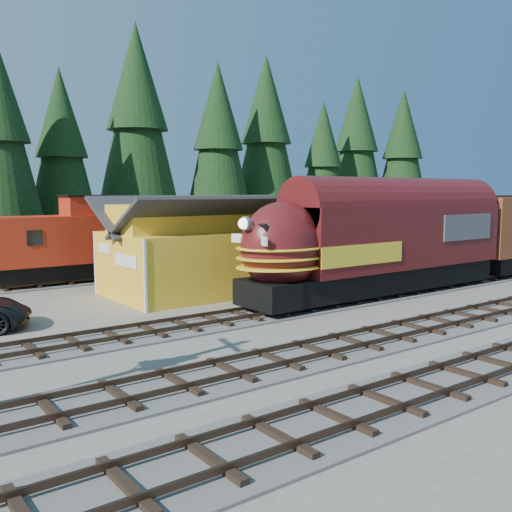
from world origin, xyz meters
TOP-DOWN VIEW (x-y plane):
  - ground at (0.00, 0.00)m, footprint 120.00×120.00m
  - track_siding at (10.00, 4.00)m, footprint 68.00×3.20m
  - depot at (-0.00, 10.50)m, footprint 12.80×7.00m
  - conifer_backdrop at (5.47, 25.65)m, footprint 80.09×21.03m
  - locomotive at (5.26, 4.00)m, footprint 17.43×3.46m
  - caboose at (-5.83, 18.00)m, footprint 9.36×2.72m

SIDE VIEW (x-z plane):
  - ground at x=0.00m, z-range 0.00..0.00m
  - track_siding at x=10.00m, z-range -0.11..0.22m
  - caboose at x=-5.83m, z-range 0.00..4.87m
  - locomotive at x=5.26m, z-range 0.37..5.11m
  - depot at x=0.00m, z-range 0.31..5.61m
  - conifer_backdrop at x=5.47m, z-range 1.38..18.27m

